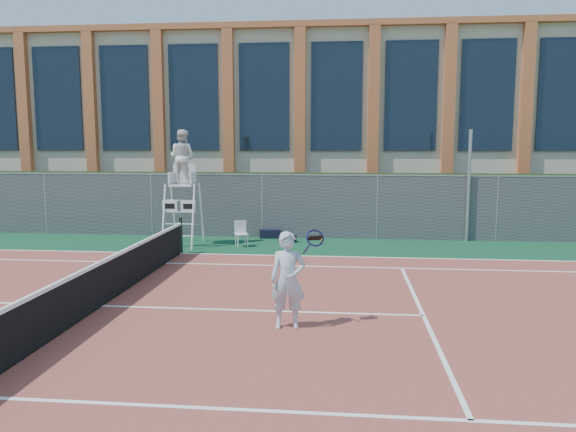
# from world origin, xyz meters

# --- Properties ---
(ground) EXTENTS (120.00, 120.00, 0.00)m
(ground) POSITION_xyz_m (0.00, 0.00, 0.00)
(ground) COLOR #233814
(apron) EXTENTS (36.00, 20.00, 0.01)m
(apron) POSITION_xyz_m (0.00, 1.00, 0.01)
(apron) COLOR #0D3925
(apron) RESTS_ON ground
(tennis_court) EXTENTS (23.77, 10.97, 0.02)m
(tennis_court) POSITION_xyz_m (0.00, 0.00, 0.02)
(tennis_court) COLOR brown
(tennis_court) RESTS_ON apron
(tennis_net) EXTENTS (0.10, 11.30, 1.10)m
(tennis_net) POSITION_xyz_m (0.00, 0.00, 0.54)
(tennis_net) COLOR black
(tennis_net) RESTS_ON ground
(fence) EXTENTS (40.00, 0.06, 2.20)m
(fence) POSITION_xyz_m (0.00, 8.80, 1.10)
(fence) COLOR #595E60
(fence) RESTS_ON ground
(hedge) EXTENTS (40.00, 1.40, 2.20)m
(hedge) POSITION_xyz_m (0.00, 10.00, 1.10)
(hedge) COLOR black
(hedge) RESTS_ON ground
(building) EXTENTS (45.00, 10.60, 8.22)m
(building) POSITION_xyz_m (0.00, 17.95, 4.15)
(building) COLOR beige
(building) RESTS_ON ground
(steel_pole) EXTENTS (0.12, 0.12, 3.76)m
(steel_pole) POSITION_xyz_m (9.01, 8.70, 1.88)
(steel_pole) COLOR #9EA0A5
(steel_pole) RESTS_ON ground
(umpire_chair) EXTENTS (1.06, 1.62, 3.78)m
(umpire_chair) POSITION_xyz_m (-0.33, 7.05, 2.76)
(umpire_chair) COLOR white
(umpire_chair) RESTS_ON ground
(plastic_chair) EXTENTS (0.50, 0.50, 0.82)m
(plastic_chair) POSITION_xyz_m (1.57, 6.98, 0.49)
(plastic_chair) COLOR silver
(plastic_chair) RESTS_ON apron
(sports_bag_near) EXTENTS (0.72, 0.34, 0.30)m
(sports_bag_near) POSITION_xyz_m (2.30, 8.60, 0.16)
(sports_bag_near) COLOR black
(sports_bag_near) RESTS_ON apron
(sports_bag_far) EXTENTS (0.62, 0.41, 0.23)m
(sports_bag_far) POSITION_xyz_m (2.98, 7.93, 0.12)
(sports_bag_far) COLOR black
(sports_bag_far) RESTS_ON apron
(tennis_player) EXTENTS (0.99, 0.69, 1.74)m
(tennis_player) POSITION_xyz_m (3.89, -0.94, 0.90)
(tennis_player) COLOR #ABBECE
(tennis_player) RESTS_ON tennis_court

